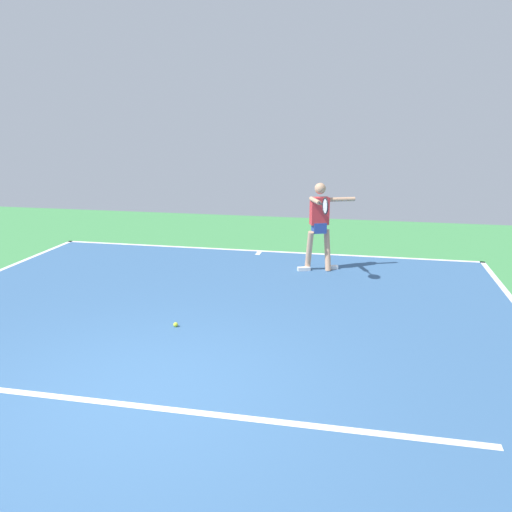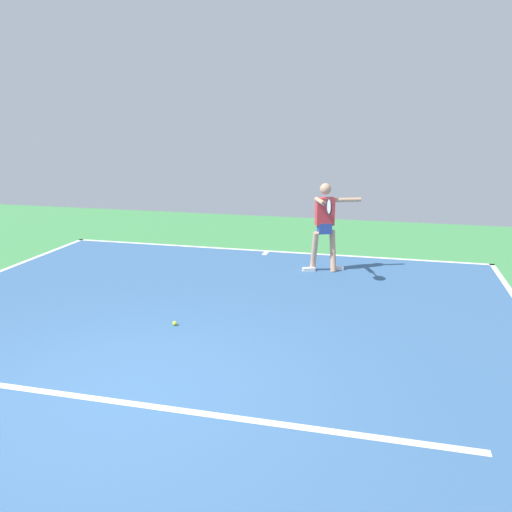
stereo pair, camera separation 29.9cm
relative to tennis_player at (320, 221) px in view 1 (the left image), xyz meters
The scene contains 7 objects.
ground_plane 5.39m from the tennis_player, 74.65° to the left, with size 21.24×21.24×0.00m, color #428E4C.
court_surface 5.39m from the tennis_player, 74.65° to the left, with size 9.37×12.87×0.00m, color #38608E.
court_line_baseline_near 2.13m from the tennis_player, 42.31° to the right, with size 9.37×0.10×0.01m, color white.
court_line_service 5.61m from the tennis_player, 75.29° to the left, with size 7.03×0.10×0.01m, color white.
court_line_centre_mark 2.01m from the tennis_player, 37.51° to the right, with size 0.10×0.30×0.01m, color white.
tennis_player is the anchor object (origin of this frame).
tennis_ball_by_baseline 3.80m from the tennis_player, 62.23° to the left, with size 0.07×0.07×0.07m, color #CCE033.
Camera 1 is at (-2.19, 4.68, 2.84)m, focal length 36.82 mm.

